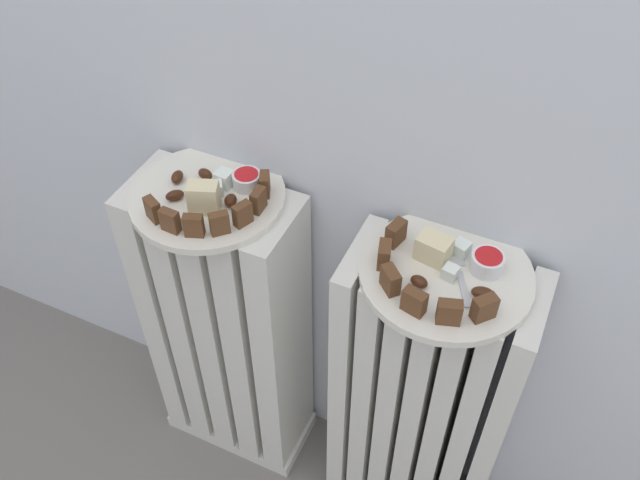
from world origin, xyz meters
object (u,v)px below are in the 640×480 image
Objects in this scene: plate_left at (207,196)px; jam_bowl_left at (247,179)px; radiator_right at (420,407)px; fork at (460,275)px; jam_bowl_right at (487,262)px; plate_right at (446,274)px; radiator_left at (229,333)px.

jam_bowl_left is at bearing 40.83° from plate_left.
radiator_right is 0.34m from fork.
jam_bowl_right is at bearing 3.34° from plate_left.
plate_right is at bearing -152.16° from jam_bowl_right.
jam_bowl_right is 0.49× the size of fork.
radiator_left is at bearing -176.66° from jam_bowl_right.
jam_bowl_right is at bearing 27.84° from plate_right.
fork reaches higher than plate_right.
plate_left is 0.37m from plate_right.
plate_left reaches higher than radiator_left.
jam_bowl_left is 0.37m from jam_bowl_right.
plate_left is at bearing 180.00° from radiator_right.
jam_bowl_right is at bearing 3.34° from radiator_left.
fork reaches higher than radiator_right.
jam_bowl_left is at bearing 173.21° from fork.
plate_right is at bearing 180.00° from radiator_right.
jam_bowl_right reaches higher than fork.
radiator_left is at bearing 180.00° from plate_left.
fork is at bearing -2.23° from plate_right.
plate_right reaches higher than radiator_left.
plate_right is (0.37, 0.00, 0.34)m from radiator_left.
fork is (0.34, -0.04, -0.01)m from jam_bowl_left.
plate_right is at bearing 0.00° from plate_left.
fork is (-0.03, -0.02, -0.01)m from jam_bowl_right.
jam_bowl_right reaches higher than jam_bowl_left.
jam_bowl_right is (0.37, -0.02, 0.00)m from jam_bowl_left.
radiator_right is 0.48m from jam_bowl_left.
jam_bowl_right is (0.05, 0.02, 0.02)m from plate_right.
fork is at bearing -0.11° from plate_left.
plate_left is at bearing -176.66° from jam_bowl_right.
jam_bowl_left reaches higher than radiator_left.
radiator_left is 0.52m from fork.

